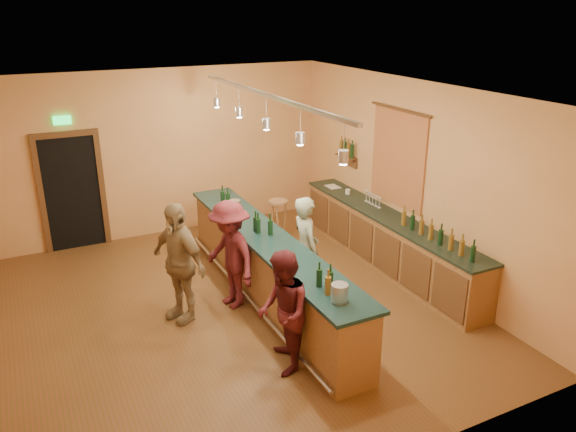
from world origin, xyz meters
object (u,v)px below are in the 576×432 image
customer_b (178,262)px  bar_stool (278,208)px  customer_a (283,313)px  back_counter (388,241)px  customer_c (230,255)px  tasting_bar (268,265)px  bartender (306,249)px

customer_b → bar_stool: size_ratio=2.32×
customer_a → customer_b: customer_b is taller
back_counter → customer_c: 2.91m
customer_b → back_counter: bearing=67.9°
tasting_bar → bartender: bearing=-16.6°
customer_a → bar_stool: (1.77, 3.83, -0.17)m
back_counter → bartender: size_ratio=2.75×
bartender → back_counter: bearing=-75.1°
customer_a → bar_stool: bearing=173.4°
customer_b → bar_stool: 3.31m
tasting_bar → customer_a: (-0.55, -1.63, 0.18)m
customer_c → bar_stool: customer_c is taller
tasting_bar → customer_b: size_ratio=2.88×
tasting_bar → customer_a: customer_a is taller
back_counter → tasting_bar: (-2.34, -0.18, 0.12)m
customer_a → customer_b: size_ratio=0.89×
tasting_bar → bar_stool: (1.22, 2.20, 0.01)m
customer_a → customer_c: bearing=-161.8°
bartender → bar_stool: 2.47m
back_counter → tasting_bar: bearing=-175.6°
back_counter → bar_stool: (-1.12, 2.02, 0.13)m
back_counter → bar_stool: 2.31m
customer_a → tasting_bar: bearing=179.6°
tasting_bar → customer_a: 1.73m
bartender → customer_b: customer_b is taller
back_counter → bar_stool: size_ratio=5.95×
bartender → customer_b: size_ratio=0.94×
bartender → customer_b: bearing=85.6°
tasting_bar → customer_b: customer_b is taller
back_counter → customer_c: (-2.89, -0.04, 0.34)m
bar_stool → back_counter: bearing=-61.0°
customer_c → bar_stool: 2.72m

